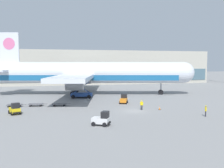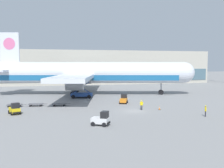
% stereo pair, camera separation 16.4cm
% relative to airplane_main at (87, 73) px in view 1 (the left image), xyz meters
% --- Properties ---
extents(ground_plane, '(400.00, 400.00, 0.00)m').
position_rel_airplane_main_xyz_m(ground_plane, '(5.04, -26.18, -5.84)').
color(ground_plane, gray).
extents(terminal_building, '(90.00, 18.20, 14.00)m').
position_rel_airplane_main_xyz_m(terminal_building, '(13.24, 39.51, 1.15)').
color(terminal_building, '#BCB7A8').
rests_on(terminal_building, ground_plane).
extents(airplane_main, '(57.18, 48.55, 17.00)m').
position_rel_airplane_main_xyz_m(airplane_main, '(0.00, 0.00, 0.00)').
color(airplane_main, silver).
rests_on(airplane_main, ground_plane).
extents(scissor_lift_loader, '(5.75, 4.38, 4.72)m').
position_rel_airplane_main_xyz_m(scissor_lift_loader, '(-2.11, -6.24, -3.99)').
color(scissor_lift_loader, '#284C99').
rests_on(scissor_lift_loader, ground_plane).
extents(baggage_tug_foreground, '(2.82, 2.51, 2.00)m').
position_rel_airplane_main_xyz_m(baggage_tug_foreground, '(-2.60, -35.13, -4.96)').
color(baggage_tug_foreground, silver).
rests_on(baggage_tug_foreground, ground_plane).
extents(baggage_tug_mid, '(2.35, 2.78, 2.00)m').
position_rel_airplane_main_xyz_m(baggage_tug_mid, '(-15.40, -24.26, -4.96)').
color(baggage_tug_mid, yellow).
rests_on(baggage_tug_mid, ground_plane).
extents(baggage_tug_far, '(2.40, 2.80, 2.00)m').
position_rel_airplane_main_xyz_m(baggage_tug_far, '(5.70, -17.26, -4.96)').
color(baggage_tug_far, orange).
rests_on(baggage_tug_far, ground_plane).
extents(baggage_dolly_lead, '(3.77, 1.83, 0.48)m').
position_rel_airplane_main_xyz_m(baggage_dolly_lead, '(-16.56, -16.41, -5.45)').
color(baggage_dolly_lead, '#56565B').
rests_on(baggage_dolly_lead, ground_plane).
extents(baggage_dolly_second, '(3.77, 1.83, 0.48)m').
position_rel_airplane_main_xyz_m(baggage_dolly_second, '(-12.51, -16.62, -5.45)').
color(baggage_dolly_second, '#56565B').
rests_on(baggage_dolly_second, ground_plane).
extents(baggage_dolly_third, '(3.77, 1.83, 0.48)m').
position_rel_airplane_main_xyz_m(baggage_dolly_third, '(-7.87, -17.35, -5.45)').
color(baggage_dolly_third, '#56565B').
rests_on(baggage_dolly_third, ground_plane).
extents(ground_crew_near, '(0.57, 0.25, 1.79)m').
position_rel_airplane_main_xyz_m(ground_crew_near, '(6.80, -25.35, -4.78)').
color(ground_crew_near, black).
rests_on(ground_crew_near, ground_plane).
extents(ground_crew_far, '(0.37, 0.51, 1.81)m').
position_rel_airplane_main_xyz_m(ground_crew_far, '(14.88, -33.22, -4.76)').
color(ground_crew_far, black).
rests_on(ground_crew_far, ground_plane).
extents(traffic_cone_near, '(0.40, 0.40, 0.68)m').
position_rel_airplane_main_xyz_m(traffic_cone_near, '(10.11, -25.99, -5.51)').
color(traffic_cone_near, black).
rests_on(traffic_cone_near, ground_plane).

